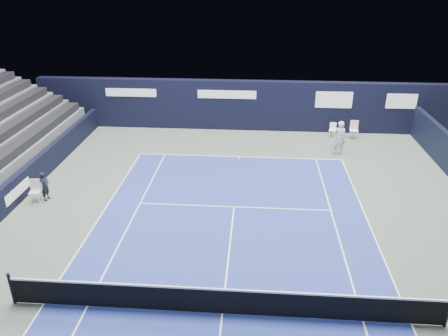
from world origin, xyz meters
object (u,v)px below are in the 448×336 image
object	(u,v)px
folding_chair_back_b	(354,128)
tennis_player	(339,137)
folding_chair_back_a	(333,128)
line_judge_chair	(35,189)
tennis_net	(222,300)

from	to	relation	value
folding_chair_back_b	tennis_player	xyz separation A→B (m)	(-1.31, -2.50, 0.32)
folding_chair_back_a	tennis_player	size ratio (longest dim) A/B	0.45
line_judge_chair	tennis_player	size ratio (longest dim) A/B	0.54
tennis_net	folding_chair_back_b	bearing A→B (deg)	66.33
folding_chair_back_a	line_judge_chair	distance (m)	16.96
folding_chair_back_a	tennis_player	world-z (taller)	tennis_player
folding_chair_back_a	tennis_net	distance (m)	16.51
folding_chair_back_a	tennis_net	xyz separation A→B (m)	(-5.50, -15.56, 0.02)
folding_chair_back_b	tennis_player	size ratio (longest dim) A/B	0.57
line_judge_chair	tennis_net	world-z (taller)	tennis_net
line_judge_chair	tennis_player	xyz separation A→B (m)	(14.12, 6.51, 0.36)
folding_chair_back_a	tennis_net	size ratio (longest dim) A/B	0.07
tennis_net	tennis_player	bearing A→B (deg)	67.14
line_judge_chair	folding_chair_back_b	bearing A→B (deg)	21.78
folding_chair_back_a	line_judge_chair	bearing A→B (deg)	-133.72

